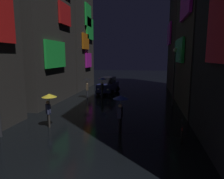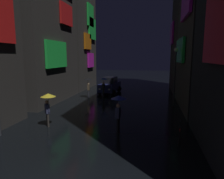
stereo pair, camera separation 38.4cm
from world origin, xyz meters
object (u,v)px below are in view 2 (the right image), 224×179
Objects in this scene: car_distant at (110,85)px; streetlamp_right_far at (175,70)px; pedestrian_far_right_black at (88,82)px; pedestrian_foreground_left_blue at (104,82)px; pedestrian_near_crossing_blue at (119,103)px; pedestrian_foreground_right_yellow at (48,101)px; bicycle_parked_at_storefront at (180,134)px.

streetlamp_right_far is (6.89, -5.15, 2.27)m from car_distant.
car_distant is (1.61, 3.28, -0.74)m from pedestrian_far_right_black.
streetlamp_right_far is (7.00, -2.56, 1.53)m from pedestrian_foreground_left_blue.
pedestrian_near_crossing_blue is at bearing -71.02° from pedestrian_foreground_left_blue.
pedestrian_far_right_black is 8.83m from streetlamp_right_far.
streetlamp_right_far is (3.72, 6.98, 1.53)m from pedestrian_near_crossing_blue.
pedestrian_foreground_right_yellow and pedestrian_foreground_left_blue have the same top height.
pedestrian_near_crossing_blue is at bearing -61.62° from pedestrian_far_right_black.
pedestrian_near_crossing_blue and pedestrian_foreground_left_blue have the same top height.
pedestrian_foreground_right_yellow and pedestrian_near_crossing_blue have the same top height.
streetlamp_right_far is (8.50, -1.86, 1.53)m from pedestrian_far_right_black.
pedestrian_foreground_left_blue is 7.61m from streetlamp_right_far.
pedestrian_far_right_black reaches higher than bicycle_parked_at_storefront.
pedestrian_near_crossing_blue is at bearing -118.05° from streetlamp_right_far.
car_distant is at bearing 87.63° from pedestrian_foreground_left_blue.
pedestrian_near_crossing_blue is 12.56m from car_distant.
car_distant is 0.84× the size of streetlamp_right_far.
streetlamp_right_far is at bearing 87.01° from bicycle_parked_at_storefront.
bicycle_parked_at_storefront is (3.32, -0.71, -1.28)m from pedestrian_near_crossing_blue.
pedestrian_near_crossing_blue is 0.42× the size of streetlamp_right_far.
pedestrian_foreground_right_yellow is at bearing 175.89° from bicycle_parked_at_storefront.
pedestrian_foreground_right_yellow reaches higher than bicycle_parked_at_storefront.
pedestrian_foreground_left_blue is 1.17× the size of bicycle_parked_at_storefront.
pedestrian_near_crossing_blue reaches higher than car_distant.
bicycle_parked_at_storefront is 0.36× the size of streetlamp_right_far.
streetlamp_right_far reaches higher than bicycle_parked_at_storefront.
car_distant is at bearing 143.26° from streetlamp_right_far.
bicycle_parked_at_storefront is at bearing -4.11° from pedestrian_foreground_right_yellow.
pedestrian_foreground_right_yellow is 9.02m from pedestrian_far_right_black.
streetlamp_right_far is (8.05, 7.15, 1.53)m from pedestrian_foreground_right_yellow.
pedestrian_foreground_left_blue is at bearing -92.37° from car_distant.
pedestrian_foreground_right_yellow reaches higher than car_distant.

